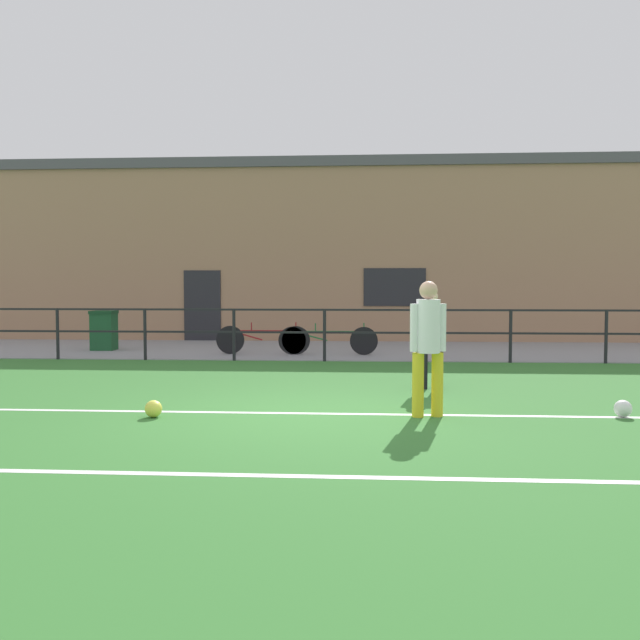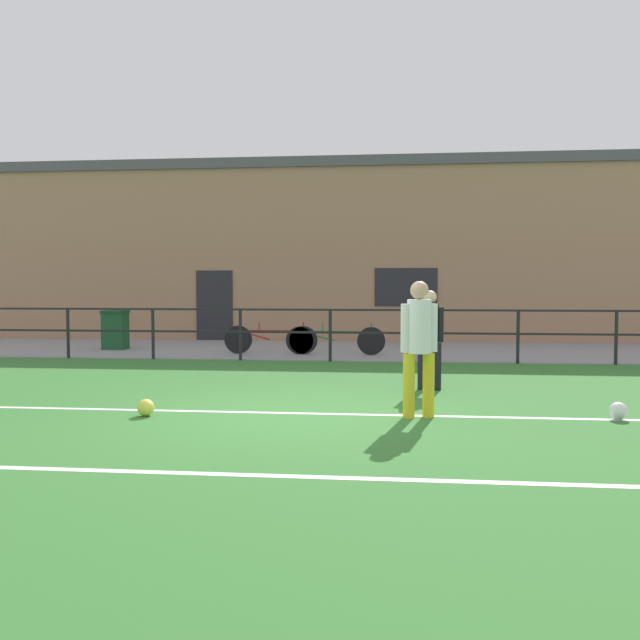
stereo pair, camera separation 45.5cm
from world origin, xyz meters
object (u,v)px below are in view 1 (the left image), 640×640
Objects in this scene: player_goalkeeper at (431,333)px; player_striker at (428,340)px; bicycle_parked_1 at (263,339)px; soccer_ball_match at (623,409)px; bicycle_parked_0 at (328,340)px; soccer_ball_spare at (153,409)px; trash_bin_0 at (104,330)px.

player_striker reaches higher than player_goalkeeper.
soccer_ball_match is at bearing -51.36° from bicycle_parked_1.
player_striker is 7.41m from bicycle_parked_0.
player_goalkeeper is at bearing 34.04° from soccer_ball_spare.
trash_bin_0 is at bearing 149.60° from player_goalkeeper.
soccer_ball_match is (2.46, 0.12, -0.87)m from player_striker.
bicycle_parked_0 is 2.36× the size of trash_bin_0.
bicycle_parked_0 reaches higher than soccer_ball_spare.
bicycle_parked_1 is at bearing 180.00° from bicycle_parked_0.
player_goalkeeper is at bearing 135.96° from soccer_ball_match.
player_striker is at bearing -90.41° from player_goalkeeper.
bicycle_parked_1 is (-5.66, 7.08, 0.26)m from soccer_ball_match.
player_striker is 7.90m from bicycle_parked_1.
bicycle_parked_1 is at bearing 128.64° from soccer_ball_match.
trash_bin_0 is (-7.64, 5.71, -0.38)m from player_goalkeeper.
player_goalkeeper is 4.56m from soccer_ball_spare.
trash_bin_0 is (-7.37, 7.95, -0.45)m from player_striker.
soccer_ball_match is at bearing -38.53° from trash_bin_0.
player_goalkeeper is 3.15m from soccer_ball_match.
player_striker is at bearing 4.54° from soccer_ball_spare.
soccer_ball_match is 0.09× the size of bicycle_parked_0.
soccer_ball_match reaches higher than soccer_ball_spare.
soccer_ball_spare is (-5.92, -0.39, -0.00)m from soccer_ball_match.
soccer_ball_match is at bearing -37.68° from player_goalkeeper.
soccer_ball_spare is at bearing -91.97° from bicycle_parked_1.
player_goalkeeper is at bearing -68.86° from bicycle_parked_0.
bicycle_parked_0 is at bearing 120.15° from soccer_ball_match.
player_striker is (-0.27, -2.24, 0.08)m from player_goalkeeper.
bicycle_parked_1 is 4.24m from trash_bin_0.
trash_bin_0 is at bearing 115.47° from soccer_ball_spare.
soccer_ball_match is 1.01× the size of soccer_ball_spare.
trash_bin_0 is (-3.91, 8.22, 0.42)m from soccer_ball_spare.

